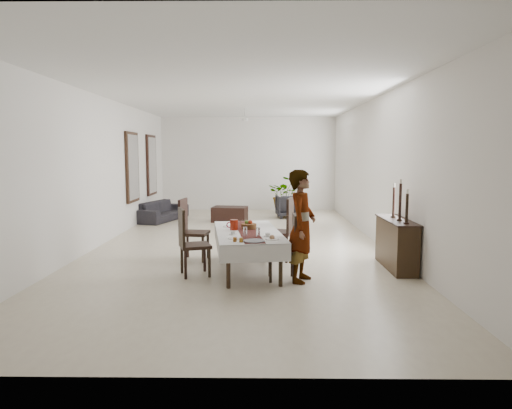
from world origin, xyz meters
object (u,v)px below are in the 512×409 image
Objects in this scene: woman at (302,226)px; sofa at (162,211)px; sideboard_body at (396,245)px; dining_table_top at (248,233)px; red_pitcher at (234,225)px.

sofa is at bearing 47.68° from woman.
woman is 1.26× the size of sideboard_body.
red_pitcher is at bearing 149.04° from dining_table_top.
dining_table_top is 2.57m from sideboard_body.
woman reaches higher than sofa.
sideboard_body is at bearing 1.37° from red_pitcher.
dining_table_top is at bearing 70.77° from woman.
sideboard_body is 7.62m from sofa.
woman is at bearing -45.44° from dining_table_top.
sideboard_body is at bearing -3.89° from dining_table_top.
dining_table_top is at bearing -23.30° from red_pitcher.
sofa is (-2.46, 5.60, -0.48)m from red_pitcher.
dining_table_top is at bearing -176.22° from sideboard_body.
woman is at bearing -153.99° from sideboard_body.
red_pitcher reaches higher than sofa.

